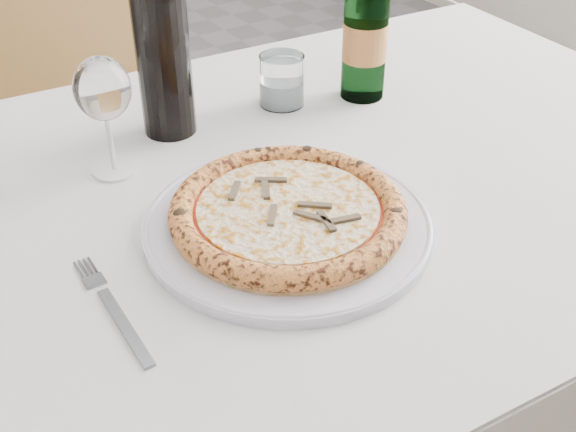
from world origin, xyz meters
name	(u,v)px	position (x,y,z in m)	size (l,w,h in m)	color
dining_table	(248,245)	(0.18, -0.16, 0.67)	(1.53, 0.96, 0.76)	brown
chair_far	(92,111)	(0.22, 0.62, 0.53)	(0.53, 0.53, 0.93)	brown
plate	(288,224)	(0.18, -0.26, 0.76)	(0.34, 0.34, 0.02)	silver
pizza	(288,212)	(0.18, -0.26, 0.78)	(0.28, 0.28, 0.03)	tan
fork	(114,311)	(-0.05, -0.28, 0.76)	(0.02, 0.18, 0.00)	slate
wine_glass	(103,92)	(0.05, -0.02, 0.87)	(0.07, 0.07, 0.16)	white
tumbler	(282,84)	(0.35, 0.03, 0.79)	(0.07, 0.07, 0.08)	white
beer_bottle	(365,31)	(0.48, -0.01, 0.86)	(0.07, 0.07, 0.27)	#315C36
wine_bottle	(162,45)	(0.17, 0.05, 0.89)	(0.08, 0.08, 0.31)	black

